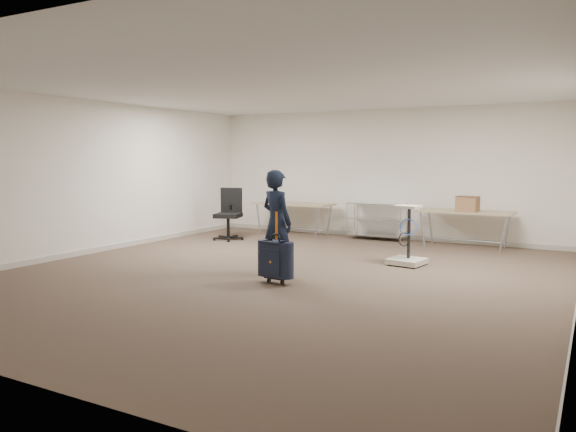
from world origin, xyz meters
The scene contains 10 objects.
ground centered at (0.00, 0.00, 0.00)m, with size 9.00×9.00×0.00m, color #4A382D.
room_shell centered at (0.00, 1.38, 0.05)m, with size 8.00×9.00×9.00m.
folding_table_left centered at (-1.90, 3.95, 0.68)m, with size 1.80×0.75×0.73m.
folding_table_right centered at (1.90, 3.95, 0.68)m, with size 1.80×0.75×0.73m.
wire_shelf centered at (0.00, 4.20, 0.44)m, with size 1.22×0.47×0.80m.
person centered at (-0.08, 0.05, 0.79)m, with size 0.58×0.38×1.58m, color black.
suitcase centered at (0.23, -0.52, 0.34)m, with size 0.39×0.25×1.01m.
office_chair centered at (-2.79, 2.66, 0.34)m, with size 0.67×0.67×1.11m.
equipment_cart centered at (1.44, 1.70, 0.26)m, with size 0.61×0.61×0.99m.
cardboard_box centered at (1.95, 3.87, 0.88)m, with size 0.39×0.29×0.29m, color brown.
Camera 1 is at (4.13, -7.22, 1.77)m, focal length 35.00 mm.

